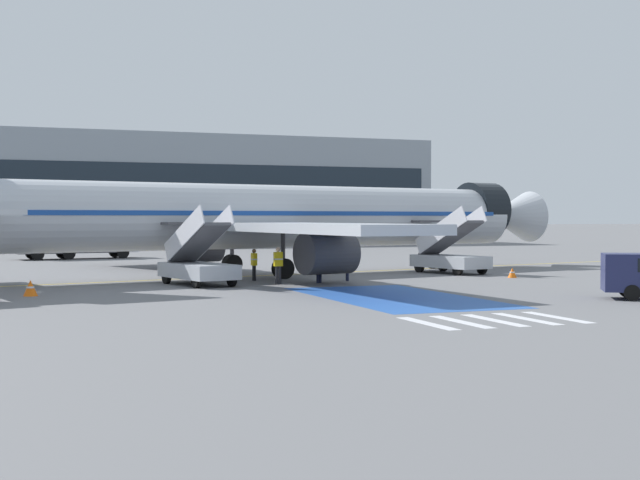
{
  "coord_description": "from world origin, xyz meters",
  "views": [
    {
      "loc": [
        -14.33,
        -49.23,
        3.31
      ],
      "look_at": [
        3.33,
        -2.29,
        2.01
      ],
      "focal_mm": 50.0,
      "sensor_mm": 36.0,
      "label": 1
    }
  ],
  "objects_px": {
    "ground_crew_1": "(347,262)",
    "ground_crew_0": "(319,262)",
    "boarding_stairs_forward": "(450,257)",
    "traffic_cone_0": "(512,273)",
    "boarding_stairs_aft": "(198,265)",
    "ground_crew_2": "(278,263)",
    "fuel_tanker": "(75,237)",
    "airliner": "(270,217)",
    "ground_crew_3": "(254,263)",
    "traffic_cone_1": "(30,288)",
    "terminal_building": "(143,190)"
  },
  "relations": [
    {
      "from": "airliner",
      "to": "boarding_stairs_aft",
      "type": "distance_m",
      "value": 8.27
    },
    {
      "from": "airliner",
      "to": "traffic_cone_1",
      "type": "bearing_deg",
      "value": -68.53
    },
    {
      "from": "ground_crew_1",
      "to": "traffic_cone_1",
      "type": "height_order",
      "value": "ground_crew_1"
    },
    {
      "from": "fuel_tanker",
      "to": "ground_crew_2",
      "type": "xyz_separation_m",
      "value": [
        6.83,
        -30.99,
        -0.69
      ]
    },
    {
      "from": "ground_crew_0",
      "to": "traffic_cone_0",
      "type": "height_order",
      "value": "ground_crew_0"
    },
    {
      "from": "ground_crew_2",
      "to": "terminal_building",
      "type": "bearing_deg",
      "value": 83.49
    },
    {
      "from": "boarding_stairs_forward",
      "to": "terminal_building",
      "type": "distance_m",
      "value": 60.98
    },
    {
      "from": "traffic_cone_1",
      "to": "terminal_building",
      "type": "relative_size",
      "value": 0.01
    },
    {
      "from": "traffic_cone_1",
      "to": "traffic_cone_0",
      "type": "bearing_deg",
      "value": 5.83
    },
    {
      "from": "ground_crew_0",
      "to": "ground_crew_2",
      "type": "distance_m",
      "value": 2.18
    },
    {
      "from": "boarding_stairs_forward",
      "to": "boarding_stairs_aft",
      "type": "height_order",
      "value": "boarding_stairs_forward"
    },
    {
      "from": "ground_crew_1",
      "to": "terminal_building",
      "type": "distance_m",
      "value": 64.05
    },
    {
      "from": "fuel_tanker",
      "to": "ground_crew_3",
      "type": "bearing_deg",
      "value": 4.54
    },
    {
      "from": "ground_crew_1",
      "to": "ground_crew_0",
      "type": "bearing_deg",
      "value": -52.82
    },
    {
      "from": "airliner",
      "to": "boarding_stairs_forward",
      "type": "bearing_deg",
      "value": 65.76
    },
    {
      "from": "airliner",
      "to": "traffic_cone_1",
      "type": "distance_m",
      "value": 16.53
    },
    {
      "from": "traffic_cone_1",
      "to": "ground_crew_2",
      "type": "bearing_deg",
      "value": 12.56
    },
    {
      "from": "fuel_tanker",
      "to": "ground_crew_0",
      "type": "xyz_separation_m",
      "value": [
        9.0,
        -30.92,
        -0.68
      ]
    },
    {
      "from": "ground_crew_1",
      "to": "fuel_tanker",
      "type": "bearing_deg",
      "value": -146.9
    },
    {
      "from": "boarding_stairs_forward",
      "to": "traffic_cone_1",
      "type": "relative_size",
      "value": 8.21
    },
    {
      "from": "airliner",
      "to": "ground_crew_0",
      "type": "relative_size",
      "value": 22.53
    },
    {
      "from": "airliner",
      "to": "ground_crew_0",
      "type": "xyz_separation_m",
      "value": [
        0.51,
        -6.51,
        -2.23
      ]
    },
    {
      "from": "fuel_tanker",
      "to": "traffic_cone_1",
      "type": "distance_m",
      "value": 33.99
    },
    {
      "from": "boarding_stairs_aft",
      "to": "ground_crew_3",
      "type": "distance_m",
      "value": 3.78
    },
    {
      "from": "ground_crew_0",
      "to": "boarding_stairs_forward",
      "type": "bearing_deg",
      "value": 3.89
    },
    {
      "from": "boarding_stairs_aft",
      "to": "ground_crew_3",
      "type": "relative_size",
      "value": 3.34
    },
    {
      "from": "traffic_cone_0",
      "to": "terminal_building",
      "type": "relative_size",
      "value": 0.01
    },
    {
      "from": "fuel_tanker",
      "to": "ground_crew_3",
      "type": "relative_size",
      "value": 5.8
    },
    {
      "from": "boarding_stairs_forward",
      "to": "traffic_cone_1",
      "type": "bearing_deg",
      "value": -176.29
    },
    {
      "from": "ground_crew_1",
      "to": "ground_crew_2",
      "type": "relative_size",
      "value": 0.95
    },
    {
      "from": "boarding_stairs_forward",
      "to": "airliner",
      "type": "bearing_deg",
      "value": 155.76
    },
    {
      "from": "ground_crew_1",
      "to": "traffic_cone_1",
      "type": "relative_size",
      "value": 2.58
    },
    {
      "from": "terminal_building",
      "to": "fuel_tanker",
      "type": "bearing_deg",
      "value": -107.88
    },
    {
      "from": "terminal_building",
      "to": "ground_crew_2",
      "type": "bearing_deg",
      "value": -93.59
    },
    {
      "from": "ground_crew_0",
      "to": "ground_crew_2",
      "type": "bearing_deg",
      "value": 161.52
    },
    {
      "from": "ground_crew_3",
      "to": "terminal_building",
      "type": "relative_size",
      "value": 0.02
    },
    {
      "from": "boarding_stairs_forward",
      "to": "fuel_tanker",
      "type": "relative_size",
      "value": 0.58
    },
    {
      "from": "boarding_stairs_aft",
      "to": "fuel_tanker",
      "type": "bearing_deg",
      "value": 82.71
    },
    {
      "from": "fuel_tanker",
      "to": "ground_crew_0",
      "type": "distance_m",
      "value": 32.21
    },
    {
      "from": "ground_crew_1",
      "to": "traffic_cone_0",
      "type": "distance_m",
      "value": 9.41
    },
    {
      "from": "ground_crew_3",
      "to": "traffic_cone_0",
      "type": "height_order",
      "value": "ground_crew_3"
    },
    {
      "from": "terminal_building",
      "to": "boarding_stairs_aft",
      "type": "bearing_deg",
      "value": -97.03
    },
    {
      "from": "ground_crew_1",
      "to": "traffic_cone_1",
      "type": "xyz_separation_m",
      "value": [
        -15.8,
        -3.52,
        -0.66
      ]
    },
    {
      "from": "boarding_stairs_forward",
      "to": "ground_crew_2",
      "type": "relative_size",
      "value": 3.03
    },
    {
      "from": "ground_crew_2",
      "to": "ground_crew_0",
      "type": "bearing_deg",
      "value": -1.04
    },
    {
      "from": "boarding_stairs_forward",
      "to": "traffic_cone_0",
      "type": "bearing_deg",
      "value": -86.64
    },
    {
      "from": "ground_crew_2",
      "to": "boarding_stairs_forward",
      "type": "bearing_deg",
      "value": 17.64
    },
    {
      "from": "ground_crew_0",
      "to": "traffic_cone_0",
      "type": "xyz_separation_m",
      "value": [
        11.21,
        -0.12,
        -0.8
      ]
    },
    {
      "from": "fuel_tanker",
      "to": "terminal_building",
      "type": "distance_m",
      "value": 35.76
    },
    {
      "from": "boarding_stairs_forward",
      "to": "ground_crew_3",
      "type": "xyz_separation_m",
      "value": [
        -12.51,
        -1.92,
        -0.03
      ]
    }
  ]
}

